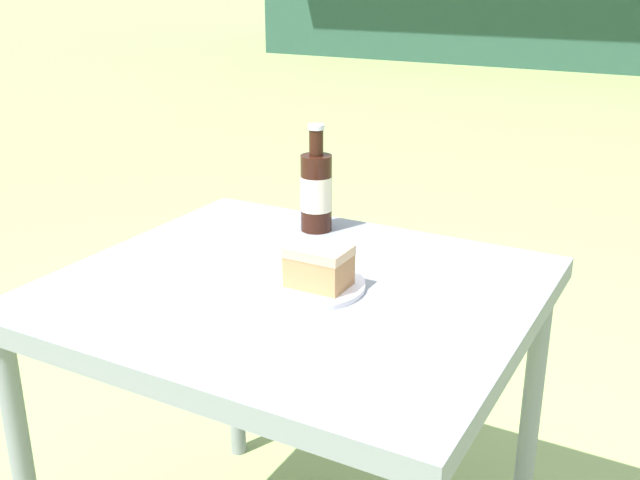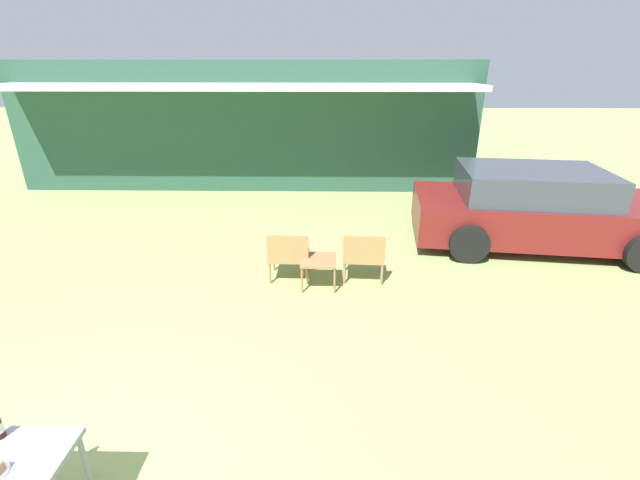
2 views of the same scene
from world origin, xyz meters
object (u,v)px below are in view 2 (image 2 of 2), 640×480
Objects in this scene: wicker_chair_cushioned at (289,253)px; wicker_chair_plain at (364,254)px; parked_car at (537,209)px; garden_side_table at (319,262)px.

wicker_chair_cushioned and wicker_chair_plain have the same top height.
wicker_chair_plain is (-3.11, -1.46, -0.23)m from parked_car.
parked_car is 4.10m from garden_side_table.
parked_car is 8.52× the size of garden_side_table.
parked_car is 5.82× the size of wicker_chair_cushioned.
wicker_chair_plain is (1.09, -0.02, 0.00)m from wicker_chair_cushioned.
wicker_chair_cushioned is at bearing -154.14° from parked_car.
wicker_chair_cushioned is 1.00× the size of wicker_chair_plain.
wicker_chair_cushioned is 0.48m from garden_side_table.
wicker_chair_cushioned reaches higher than garden_side_table.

